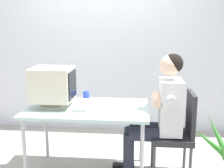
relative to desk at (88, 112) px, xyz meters
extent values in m
cube|color=silver|center=(0.30, 1.40, 0.81)|extent=(8.00, 0.10, 3.00)
cylinder|color=#B7B7BC|center=(-0.57, -0.34, -0.33)|extent=(0.04, 0.04, 0.71)
cylinder|color=#B7B7BC|center=(0.57, -0.34, -0.33)|extent=(0.04, 0.04, 0.71)
cylinder|color=#B7B7BC|center=(-0.57, 0.34, -0.33)|extent=(0.04, 0.04, 0.71)
cylinder|color=#B7B7BC|center=(0.57, 0.34, -0.33)|extent=(0.04, 0.04, 0.71)
cube|color=silver|center=(0.00, 0.00, 0.04)|extent=(1.25, 0.79, 0.03)
cylinder|color=beige|center=(-0.36, -0.02, 0.07)|extent=(0.26, 0.26, 0.02)
cylinder|color=beige|center=(-0.36, -0.02, 0.10)|extent=(0.06, 0.06, 0.05)
cube|color=beige|center=(-0.36, -0.02, 0.30)|extent=(0.41, 0.36, 0.34)
cube|color=black|center=(-0.15, -0.02, 0.30)|extent=(0.01, 0.31, 0.28)
cube|color=silver|center=(-0.06, 0.03, 0.07)|extent=(0.17, 0.44, 0.02)
cube|color=beige|center=(-0.06, 0.03, 0.08)|extent=(0.15, 0.39, 0.01)
cylinder|color=#4C4C51|center=(0.69, -0.16, -0.48)|extent=(0.03, 0.03, 0.41)
cylinder|color=#4C4C51|center=(1.05, -0.16, -0.48)|extent=(0.03, 0.03, 0.41)
cylinder|color=#4C4C51|center=(0.69, 0.20, -0.48)|extent=(0.03, 0.03, 0.41)
cylinder|color=#4C4C51|center=(1.05, 0.20, -0.48)|extent=(0.03, 0.03, 0.41)
cube|color=#2D2D33|center=(0.87, 0.02, -0.25)|extent=(0.42, 0.42, 0.06)
cube|color=#2D2D33|center=(1.06, 0.02, 0.01)|extent=(0.04, 0.37, 0.45)
cube|color=silver|center=(0.85, 0.02, 0.08)|extent=(0.22, 0.34, 0.55)
sphere|color=beige|center=(0.83, 0.02, 0.50)|extent=(0.21, 0.21, 0.21)
sphere|color=black|center=(0.86, 0.02, 0.52)|extent=(0.20, 0.20, 0.20)
cylinder|color=#262838|center=(0.64, -0.07, -0.20)|extent=(0.42, 0.14, 0.14)
cylinder|color=#262838|center=(0.64, 0.11, -0.20)|extent=(0.42, 0.14, 0.14)
cylinder|color=#262838|center=(0.43, -0.07, -0.44)|extent=(0.11, 0.11, 0.49)
cylinder|color=#262838|center=(0.43, 0.11, -0.44)|extent=(0.11, 0.11, 0.49)
cube|color=black|center=(0.37, 0.11, -0.66)|extent=(0.24, 0.09, 0.06)
cylinder|color=silver|center=(0.83, -0.18, 0.20)|extent=(0.09, 0.14, 0.09)
cylinder|color=silver|center=(0.83, 0.22, 0.20)|extent=(0.09, 0.14, 0.09)
cylinder|color=beige|center=(0.71, 0.02, 0.15)|extent=(0.09, 0.34, 0.09)
cone|color=#33812B|center=(1.26, -0.31, -0.11)|extent=(0.24, 0.34, 0.42)
cone|color=#33812B|center=(1.18, -0.44, -0.13)|extent=(0.42, 0.12, 0.36)
cone|color=#33812B|center=(1.24, -0.53, -0.12)|extent=(0.28, 0.35, 0.40)
cylinder|color=blue|center=(-0.07, 0.30, 0.11)|extent=(0.07, 0.07, 0.10)
torus|color=blue|center=(-0.07, 0.34, 0.11)|extent=(0.07, 0.01, 0.07)
camera|label=1|loc=(0.52, -2.84, 0.90)|focal=46.15mm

